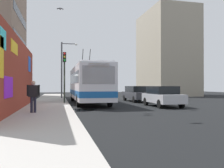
# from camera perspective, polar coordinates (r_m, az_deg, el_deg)

# --- Properties ---
(ground_plane) EXTENTS (80.00, 80.00, 0.00)m
(ground_plane) POSITION_cam_1_polar(r_m,az_deg,el_deg) (19.21, -10.46, -5.24)
(ground_plane) COLOR black
(sidewalk_slab) EXTENTS (48.00, 3.20, 0.15)m
(sidewalk_slab) POSITION_cam_1_polar(r_m,az_deg,el_deg) (19.20, -15.26, -5.01)
(sidewalk_slab) COLOR #ADA8A0
(sidewalk_slab) RESTS_ON ground_plane
(graffiti_wall) EXTENTS (14.52, 0.32, 4.54)m
(graffiti_wall) POSITION_cam_1_polar(r_m,az_deg,el_deg) (15.57, -22.19, 2.04)
(graffiti_wall) COLOR maroon
(graffiti_wall) RESTS_ON ground_plane
(building_far_right) EXTENTS (10.78, 7.01, 14.08)m
(building_far_right) POSITION_cam_1_polar(r_m,az_deg,el_deg) (40.70, 13.15, 7.24)
(building_far_right) COLOR #9E937F
(building_far_right) RESTS_ON ground_plane
(city_bus) EXTENTS (11.38, 2.68, 5.15)m
(city_bus) POSITION_cam_1_polar(r_m,az_deg,el_deg) (21.31, -5.88, 0.26)
(city_bus) COLOR silver
(city_bus) RESTS_ON ground_plane
(parked_car_silver) EXTENTS (4.08, 1.91, 1.58)m
(parked_car_silver) POSITION_cam_1_polar(r_m,az_deg,el_deg) (18.42, 12.29, -2.85)
(parked_car_silver) COLOR #B7B7BC
(parked_car_silver) RESTS_ON ground_plane
(parked_car_dark_gray) EXTENTS (4.84, 1.87, 1.58)m
(parked_car_dark_gray) POSITION_cam_1_polar(r_m,az_deg,el_deg) (23.92, 6.14, -2.29)
(parked_car_dark_gray) COLOR #38383D
(parked_car_dark_gray) RESTS_ON ground_plane
(pedestrian_near_wall) EXTENTS (0.23, 0.69, 1.73)m
(pedestrian_near_wall) POSITION_cam_1_polar(r_m,az_deg,el_deg) (13.37, -18.77, -2.29)
(pedestrian_near_wall) COLOR #1E1E2D
(pedestrian_near_wall) RESTS_ON sidewalk_slab
(traffic_light) EXTENTS (0.49, 0.28, 4.37)m
(traffic_light) POSITION_cam_1_polar(r_m,az_deg,el_deg) (20.40, -11.60, 3.70)
(traffic_light) COLOR #2D382D
(traffic_light) RESTS_ON sidewalk_slab
(street_lamp) EXTENTS (0.44, 1.93, 6.65)m
(street_lamp) POSITION_cam_1_polar(r_m,az_deg,el_deg) (28.26, -11.81, 4.38)
(street_lamp) COLOR #4C4C51
(street_lamp) RESTS_ON sidewalk_slab
(curbside_puddle) EXTENTS (1.97, 1.97, 0.00)m
(curbside_puddle) POSITION_cam_1_polar(r_m,az_deg,el_deg) (15.57, -7.58, -6.36)
(curbside_puddle) COLOR black
(curbside_puddle) RESTS_ON ground_plane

